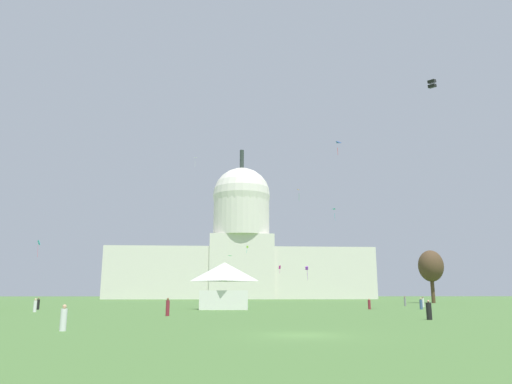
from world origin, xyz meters
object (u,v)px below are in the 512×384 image
Objects in this scene: person_black_mid_center at (429,311)px; kite_lime_mid at (247,247)px; person_denim_back_center at (421,304)px; kite_white_high at (196,159)px; kite_orange_high at (300,191)px; person_white_front_left at (35,306)px; kite_black_mid at (432,84)px; person_white_near_tree_west at (423,302)px; kite_magenta_low at (280,268)px; person_maroon_back_left at (168,308)px; kite_turquoise_mid at (335,211)px; kite_blue_high at (337,145)px; kite_green_low at (228,257)px; tree_east_far at (431,266)px; person_grey_mid_right at (405,301)px; event_tent at (224,285)px; person_orange_near_tent at (212,302)px; capitol_building at (241,250)px; kite_cyan_low at (39,244)px; kite_violet_low at (307,268)px; person_maroon_front_center at (369,304)px; person_black_deep_crowd at (38,304)px.

person_black_mid_center is 131.92m from kite_lime_mid.
kite_white_high reaches higher than person_denim_back_center.
kite_orange_high is (17.58, -10.92, 18.52)m from kite_lime_mid.
kite_black_mid reaches higher than person_white_front_left.
person_white_near_tree_west is 0.56× the size of kite_magenta_low.
kite_turquoise_mid is (43.41, 108.14, 28.87)m from person_maroon_back_left.
kite_blue_high is (17.70, -64.76, 18.09)m from kite_lime_mid.
kite_magenta_low is 23.34m from kite_green_low.
tree_east_far is at bearing 83.65° from person_white_front_left.
kite_orange_high is at bearing 85.69° from person_grey_mid_right.
person_white_near_tree_west is (-16.67, -33.16, -7.78)m from tree_east_far.
tree_east_far is at bearing 160.66° from kite_white_high.
kite_turquoise_mid is (60.23, 97.07, 28.95)m from person_white_front_left.
kite_blue_high is at bearing 146.18° from kite_white_high.
kite_magenta_low is at bearing 24.17° from kite_turquoise_mid.
person_white_near_tree_west is 0.90× the size of kite_green_low.
person_black_mid_center is (17.03, -28.08, -2.61)m from event_tent.
kite_white_high is at bearing -164.13° from person_orange_near_tent.
capitol_building is at bearing 18.23° from kite_turquoise_mid.
event_tent is 4.49× the size of person_denim_back_center.
kite_magenta_low is at bearing 173.53° from kite_green_low.
person_black_mid_center is 0.51× the size of kite_cyan_low.
person_white_near_tree_west is at bearing 123.96° from kite_violet_low.
person_maroon_front_center is at bearing 165.13° from kite_black_mid.
person_maroon_back_left is 48.23m from person_white_near_tree_west.
kite_turquoise_mid reaches higher than person_maroon_back_left.
event_tent is at bearing 48.62° from kite_green_low.
kite_black_mid is at bearing -82.47° from capitol_building.
person_grey_mid_right is 0.46× the size of kite_orange_high.
person_orange_near_tent is 35.04m from person_white_near_tree_west.
event_tent is at bearing 141.07° from kite_turquoise_mid.
kite_green_low reaches higher than kite_violet_low.
kite_white_high is (-32.75, 58.75, 45.45)m from kite_violet_low.
person_white_front_left is 0.42× the size of kite_white_high.
person_white_front_left is 44.12m from person_black_mid_center.
kite_turquoise_mid is at bearing 106.24° from person_white_front_left.
person_white_front_left is at bearing 36.59° from kite_green_low.
event_tent is at bearing -159.23° from kite_black_mid.
person_maroon_back_left is at bearing -30.40° from person_denim_back_center.
kite_cyan_low is (-36.83, -71.29, -3.11)m from kite_green_low.
person_white_front_left is 125.37m from kite_magenta_low.
kite_turquoise_mid is 1.97× the size of kite_green_low.
kite_orange_high reaches higher than kite_blue_high.
kite_green_low is at bearing -133.99° from person_denim_back_center.
person_maroon_back_left is 1.09× the size of person_black_deep_crowd.
kite_lime_mid is at bearing 87.61° from kite_orange_high.
kite_turquoise_mid is at bearing 104.21° from tree_east_far.
kite_magenta_low is at bearing 81.49° from event_tent.
person_maroon_front_center is (20.34, -0.92, -2.66)m from event_tent.
person_black_deep_crowd is at bearing -173.68° from person_grey_mid_right.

